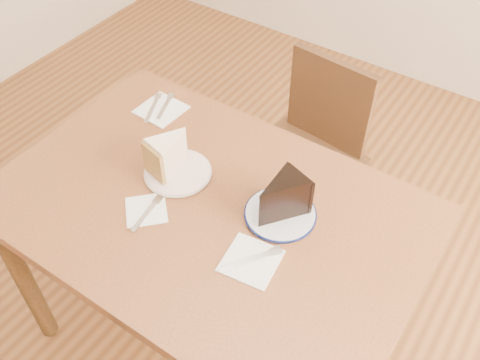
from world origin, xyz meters
name	(u,v)px	position (x,y,z in m)	size (l,w,h in m)	color
ground	(216,334)	(0.00, 0.00, 0.00)	(4.00, 4.00, 0.00)	#512E15
table	(209,228)	(0.00, 0.00, 0.65)	(1.20, 0.80, 0.75)	#4D2815
chair_far	(306,155)	(0.00, 0.62, 0.46)	(0.44, 0.44, 0.82)	black
plate_cream	(178,173)	(-0.15, 0.05, 0.76)	(0.19, 0.19, 0.01)	silver
plate_navy	(280,214)	(0.19, 0.08, 0.76)	(0.19, 0.19, 0.01)	white
carrot_cake	(171,153)	(-0.17, 0.06, 0.82)	(0.08, 0.12, 0.11)	beige
chocolate_cake	(279,201)	(0.18, 0.07, 0.82)	(0.10, 0.14, 0.11)	black
napkin_cream	(146,210)	(-0.13, -0.11, 0.75)	(0.11, 0.11, 0.00)	white
napkin_navy	(251,261)	(0.20, -0.09, 0.75)	(0.14, 0.14, 0.00)	white
napkin_spare	(161,109)	(-0.38, 0.26, 0.75)	(0.14, 0.14, 0.00)	white
fork_cream	(147,214)	(-0.12, -0.12, 0.76)	(0.01, 0.14, 0.00)	silver
knife_navy	(251,260)	(0.20, -0.09, 0.76)	(0.02, 0.17, 0.00)	silver
fork_spare	(165,106)	(-0.38, 0.27, 0.76)	(0.01, 0.14, 0.00)	silver
knife_spare	(153,108)	(-0.41, 0.24, 0.76)	(0.01, 0.16, 0.00)	silver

